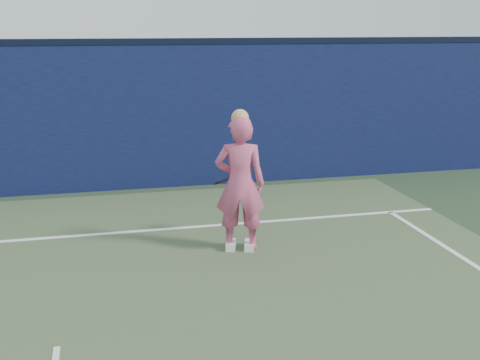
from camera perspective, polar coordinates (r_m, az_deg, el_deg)
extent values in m
cube|color=#0C1136|center=(10.74, -15.81, 5.53)|extent=(24.00, 0.40, 2.50)
cube|color=black|center=(10.63, -16.30, 12.46)|extent=(24.00, 0.42, 0.10)
imported|color=#CC4F79|center=(7.60, 0.00, -0.39)|extent=(0.72, 0.57, 1.74)
sphere|color=tan|center=(7.43, 0.00, 5.90)|extent=(0.22, 0.22, 0.22)
cube|color=white|center=(7.85, 0.88, -6.22)|extent=(0.19, 0.30, 0.10)
cube|color=white|center=(7.86, -0.88, -6.19)|extent=(0.19, 0.30, 0.10)
torus|color=black|center=(8.07, 0.23, 0.52)|extent=(0.29, 0.14, 0.29)
torus|color=yellow|center=(8.07, 0.23, 0.52)|extent=(0.23, 0.10, 0.24)
cylinder|color=beige|center=(8.07, 0.23, 0.52)|extent=(0.23, 0.10, 0.23)
cylinder|color=black|center=(8.05, -1.27, 0.06)|extent=(0.26, 0.07, 0.10)
cylinder|color=black|center=(8.03, -2.12, -0.25)|extent=(0.12, 0.05, 0.06)
cube|color=white|center=(8.61, -15.85, -5.16)|extent=(11.00, 0.08, 0.01)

